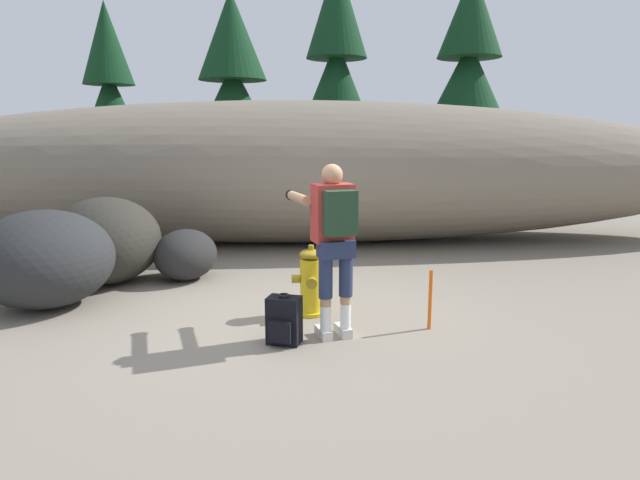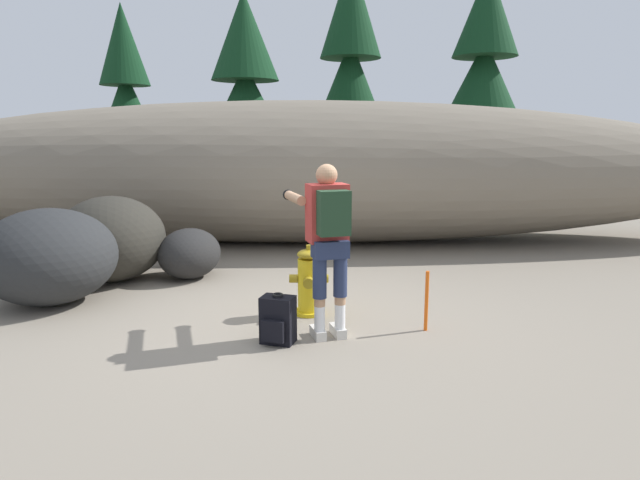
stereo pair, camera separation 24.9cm
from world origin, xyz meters
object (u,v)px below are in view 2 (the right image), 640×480
(fire_hydrant, at_px, (310,283))
(boulder_large, at_px, (113,239))
(boulder_mid, at_px, (50,256))
(boulder_small, at_px, (191,253))
(survey_stake, at_px, (428,301))
(utility_worker, at_px, (329,229))
(spare_backpack, at_px, (279,320))

(fire_hydrant, xyz_separation_m, boulder_large, (-2.60, 1.36, 0.21))
(boulder_mid, bearing_deg, boulder_small, 40.05)
(survey_stake, bearing_deg, boulder_large, 153.61)
(fire_hydrant, distance_m, utility_worker, 0.96)
(utility_worker, distance_m, boulder_mid, 3.33)
(utility_worker, bearing_deg, survey_stake, -98.25)
(utility_worker, xyz_separation_m, survey_stake, (0.97, 0.14, -0.74))
(fire_hydrant, bearing_deg, spare_backpack, -108.22)
(fire_hydrant, relative_size, survey_stake, 1.26)
(fire_hydrant, relative_size, boulder_large, 0.55)
(boulder_mid, distance_m, survey_stake, 4.20)
(boulder_small, bearing_deg, boulder_mid, -139.95)
(spare_backpack, relative_size, survey_stake, 0.78)
(boulder_mid, height_order, survey_stake, boulder_mid)
(boulder_small, distance_m, survey_stake, 3.43)
(spare_backpack, bearing_deg, survey_stake, 119.59)
(utility_worker, bearing_deg, boulder_small, 24.08)
(spare_backpack, bearing_deg, utility_worker, 128.89)
(fire_hydrant, height_order, boulder_mid, boulder_mid)
(boulder_mid, bearing_deg, boulder_large, 70.68)
(utility_worker, bearing_deg, spare_backpack, 95.71)
(fire_hydrant, bearing_deg, survey_stake, -23.39)
(boulder_large, relative_size, survey_stake, 2.30)
(boulder_small, bearing_deg, fire_hydrant, -42.63)
(utility_worker, bearing_deg, boulder_large, 38.05)
(fire_hydrant, xyz_separation_m, boulder_mid, (-2.94, 0.39, 0.20))
(fire_hydrant, xyz_separation_m, spare_backpack, (-0.27, -0.82, -0.13))
(survey_stake, bearing_deg, fire_hydrant, 156.61)
(fire_hydrant, bearing_deg, boulder_large, 152.32)
(boulder_mid, bearing_deg, survey_stake, -12.27)
(utility_worker, xyz_separation_m, spare_backpack, (-0.46, -0.18, -0.82))
(fire_hydrant, relative_size, spare_backpack, 1.61)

